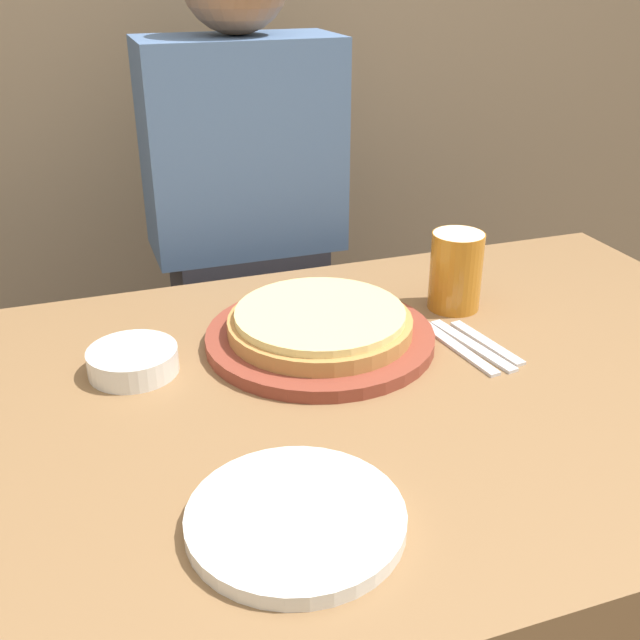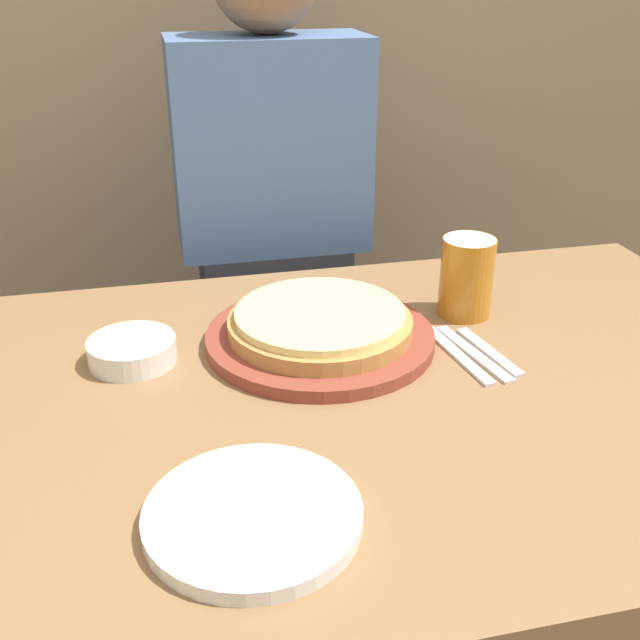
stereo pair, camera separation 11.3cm
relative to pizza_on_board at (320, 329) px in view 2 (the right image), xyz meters
name	(u,v)px [view 2 (the right image)]	position (x,y,z in m)	size (l,w,h in m)	color
dining_table	(302,600)	(-0.06, -0.14, -0.41)	(1.52, 0.86, 0.77)	olive
pizza_on_board	(320,329)	(0.00, 0.00, 0.00)	(0.35, 0.35, 0.06)	brown
beer_glass	(467,274)	(0.26, 0.05, 0.05)	(0.09, 0.09, 0.13)	#B7701E
dinner_plate	(253,515)	(-0.16, -0.38, -0.02)	(0.23, 0.23, 0.02)	silver
side_bowl	(132,351)	(-0.28, 0.01, -0.01)	(0.13, 0.13, 0.04)	silver
fork	(458,355)	(0.19, -0.09, -0.02)	(0.04, 0.18, 0.00)	silver
dinner_knife	(473,353)	(0.22, -0.09, -0.02)	(0.05, 0.18, 0.00)	silver
spoon	(489,351)	(0.24, -0.09, -0.02)	(0.04, 0.16, 0.00)	silver
diner_person	(274,272)	(0.01, 0.51, -0.11)	(0.39, 0.20, 1.37)	#33333D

